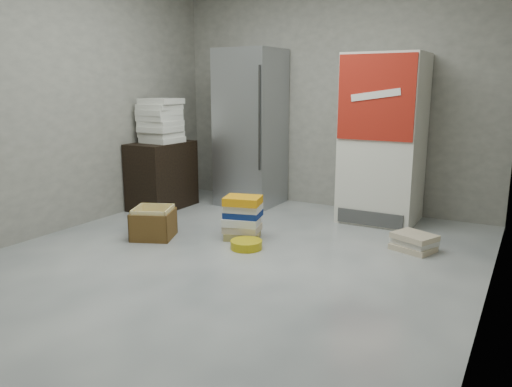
{
  "coord_description": "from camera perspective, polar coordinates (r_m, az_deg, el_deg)",
  "views": [
    {
      "loc": [
        2.2,
        -3.23,
        1.48
      ],
      "look_at": [
        -0.02,
        0.7,
        0.49
      ],
      "focal_mm": 35.0,
      "sensor_mm": 36.0,
      "label": 1
    }
  ],
  "objects": [
    {
      "name": "steel_fridge",
      "position": [
        6.21,
        -0.58,
        7.47
      ],
      "size": [
        0.7,
        0.72,
        1.9
      ],
      "color": "#ABADB3",
      "rests_on": "ground"
    },
    {
      "name": "room_shell",
      "position": [
        3.92,
        -5.01,
        16.99
      ],
      "size": [
        4.04,
        5.04,
        2.82
      ],
      "color": "gray",
      "rests_on": "ground"
    },
    {
      "name": "wood_shelf",
      "position": [
        6.17,
        -10.7,
        2.06
      ],
      "size": [
        0.5,
        0.8,
        0.8
      ],
      "primitive_type": "cube",
      "color": "black",
      "rests_on": "ground"
    },
    {
      "name": "bucket_lid",
      "position": [
        4.61,
        -1.11,
        -5.85
      ],
      "size": [
        0.37,
        0.37,
        0.08
      ],
      "primitive_type": "cylinder",
      "rotation": [
        0.0,
        0.0,
        -0.35
      ],
      "color": "#BAA40F",
      "rests_on": "ground"
    },
    {
      "name": "supply_box_stack",
      "position": [
        6.08,
        -10.86,
        8.18
      ],
      "size": [
        0.44,
        0.44,
        0.52
      ],
      "color": "silver",
      "rests_on": "wood_shelf"
    },
    {
      "name": "phonebook_stack_side",
      "position": [
        4.77,
        17.59,
        -5.28
      ],
      "size": [
        0.44,
        0.43,
        0.16
      ],
      "rotation": [
        0.0,
        0.0,
        -0.38
      ],
      "color": "#BDAB8C",
      "rests_on": "ground"
    },
    {
      "name": "cardboard_box",
      "position": [
        5.01,
        -11.63,
        -3.57
      ],
      "size": [
        0.5,
        0.5,
        0.31
      ],
      "rotation": [
        0.0,
        0.0,
        0.41
      ],
      "color": "gold",
      "rests_on": "ground"
    },
    {
      "name": "ground",
      "position": [
        4.18,
        -4.55,
        -8.4
      ],
      "size": [
        5.0,
        5.0,
        0.0
      ],
      "primitive_type": "plane",
      "color": "beige",
      "rests_on": "ground"
    },
    {
      "name": "phonebook_stack_main",
      "position": [
        4.86,
        -1.55,
        -2.75
      ],
      "size": [
        0.42,
        0.38,
        0.42
      ],
      "rotation": [
        0.0,
        0.0,
        0.26
      ],
      "color": "olive",
      "rests_on": "ground"
    },
    {
      "name": "coke_cooler",
      "position": [
        5.58,
        14.31,
        6.06
      ],
      "size": [
        0.8,
        0.73,
        1.8
      ],
      "color": "silver",
      "rests_on": "ground"
    }
  ]
}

